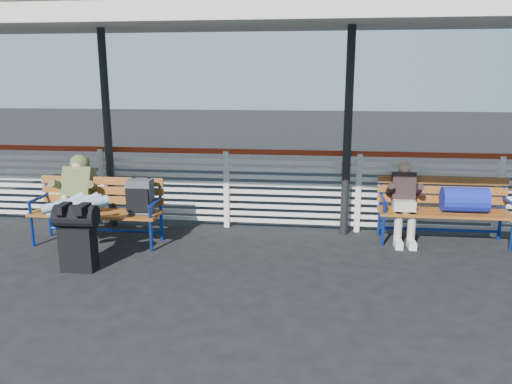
# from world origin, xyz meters

# --- Properties ---
(ground) EXTENTS (60.00, 60.00, 0.00)m
(ground) POSITION_xyz_m (0.00, 0.00, 0.00)
(ground) COLOR black
(ground) RESTS_ON ground
(fence) EXTENTS (12.08, 0.08, 1.24)m
(fence) POSITION_xyz_m (0.00, 1.90, 0.66)
(fence) COLOR silver
(fence) RESTS_ON ground
(canopy) EXTENTS (12.60, 3.60, 3.16)m
(canopy) POSITION_xyz_m (-0.00, 0.87, 3.04)
(canopy) COLOR silver
(canopy) RESTS_ON ground
(luggage_stack) EXTENTS (0.51, 0.30, 0.82)m
(luggage_stack) POSITION_xyz_m (-1.46, -0.09, 0.45)
(luggage_stack) COLOR black
(luggage_stack) RESTS_ON ground
(bench_left) EXTENTS (1.80, 0.56, 0.94)m
(bench_left) POSITION_xyz_m (-1.45, 0.94, 0.60)
(bench_left) COLOR #9D5F1E
(bench_left) RESTS_ON ground
(bench_right) EXTENTS (1.80, 0.56, 0.92)m
(bench_right) POSITION_xyz_m (3.29, 1.53, 0.60)
(bench_right) COLOR #9D5F1E
(bench_right) RESTS_ON ground
(traveler_man) EXTENTS (0.93, 1.64, 0.77)m
(traveler_man) POSITION_xyz_m (-1.81, 0.60, 0.70)
(traveler_man) COLOR #88A0B8
(traveler_man) RESTS_ON ground
(companion_person) EXTENTS (0.32, 0.66, 1.15)m
(companion_person) POSITION_xyz_m (2.61, 1.52, 0.60)
(companion_person) COLOR #AFAC9E
(companion_person) RESTS_ON ground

